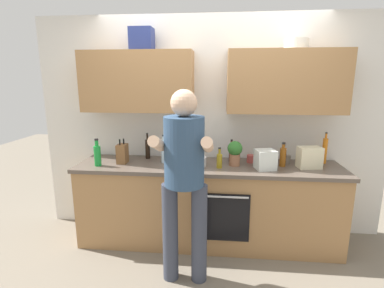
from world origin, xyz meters
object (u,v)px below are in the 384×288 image
(potted_herb, at_px, (235,152))
(person_standing, at_px, (184,173))
(bottle_wine, at_px, (231,152))
(mixing_bowl, at_px, (196,161))
(bottle_soy, at_px, (148,148))
(bottle_syrup, at_px, (283,156))
(grocery_bag_rice, at_px, (309,157))
(bottle_water, at_px, (164,151))
(cup_ceramic, at_px, (251,159))
(cup_stoneware, at_px, (287,159))
(bottle_juice, at_px, (325,150))
(bottle_oil, at_px, (219,160))
(knife_block, at_px, (122,154))
(cup_tea, at_px, (178,158))
(bottle_soda, at_px, (97,155))
(grocery_bag_produce, at_px, (265,160))

(potted_herb, bearing_deg, person_standing, -123.87)
(bottle_wine, relative_size, mixing_bowl, 1.16)
(bottle_soy, bearing_deg, person_standing, -58.34)
(bottle_syrup, xyz_separation_m, grocery_bag_rice, (0.26, -0.03, 0.00))
(bottle_water, distance_m, potted_herb, 0.77)
(bottle_soy, distance_m, cup_ceramic, 1.18)
(cup_ceramic, bearing_deg, person_standing, -128.18)
(cup_stoneware, bearing_deg, bottle_soy, 178.54)
(mixing_bowl, distance_m, potted_herb, 0.42)
(bottle_juice, height_order, cup_stoneware, bottle_juice)
(bottle_oil, height_order, bottle_soy, bottle_soy)
(bottle_oil, distance_m, cup_ceramic, 0.42)
(cup_stoneware, height_order, knife_block, knife_block)
(bottle_soy, distance_m, cup_tea, 0.41)
(bottle_oil, relative_size, bottle_soy, 0.72)
(bottle_soy, relative_size, cup_stoneware, 3.38)
(bottle_oil, relative_size, grocery_bag_rice, 0.93)
(mixing_bowl, distance_m, grocery_bag_rice, 1.18)
(bottle_soda, height_order, potted_herb, bottle_soda)
(bottle_water, xyz_separation_m, bottle_soy, (-0.22, 0.16, -0.01))
(cup_tea, bearing_deg, bottle_syrup, -1.28)
(person_standing, xyz_separation_m, bottle_soda, (-0.99, 0.53, -0.00))
(bottle_wine, distance_m, cup_ceramic, 0.22)
(bottle_soy, distance_m, cup_stoneware, 1.57)
(cup_tea, xyz_separation_m, mixing_bowl, (0.21, -0.10, 0.00))
(person_standing, height_order, grocery_bag_produce, person_standing)
(bottle_juice, relative_size, mixing_bowl, 1.59)
(cup_tea, relative_size, cup_ceramic, 1.10)
(cup_tea, xyz_separation_m, grocery_bag_rice, (1.38, -0.05, 0.06))
(bottle_water, xyz_separation_m, mixing_bowl, (0.36, -0.09, -0.08))
(cup_stoneware, xyz_separation_m, knife_block, (-1.80, -0.17, 0.06))
(potted_herb, bearing_deg, bottle_water, 177.79)
(mixing_bowl, relative_size, grocery_bag_produce, 1.07)
(person_standing, distance_m, cup_ceramic, 1.04)
(cup_ceramic, distance_m, knife_block, 1.42)
(person_standing, relative_size, potted_herb, 6.47)
(bottle_syrup, distance_m, mixing_bowl, 0.92)
(bottle_water, distance_m, knife_block, 0.45)
(bottle_syrup, bearing_deg, knife_block, -178.66)
(bottle_wine, distance_m, bottle_soda, 1.45)
(potted_herb, xyz_separation_m, grocery_bag_produce, (0.31, -0.10, -0.05))
(bottle_juice, bearing_deg, cup_stoneware, -175.05)
(bottle_juice, bearing_deg, bottle_soda, -172.15)
(bottle_wine, xyz_separation_m, cup_ceramic, (0.21, -0.02, -0.06))
(bottle_juice, distance_m, mixing_bowl, 1.41)
(grocery_bag_produce, bearing_deg, cup_ceramic, 117.39)
(potted_herb, bearing_deg, grocery_bag_produce, -17.66)
(cup_stoneware, distance_m, mixing_bowl, 1.01)
(bottle_water, height_order, grocery_bag_produce, bottle_water)
(bottle_wine, xyz_separation_m, potted_herb, (0.03, -0.16, 0.05))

